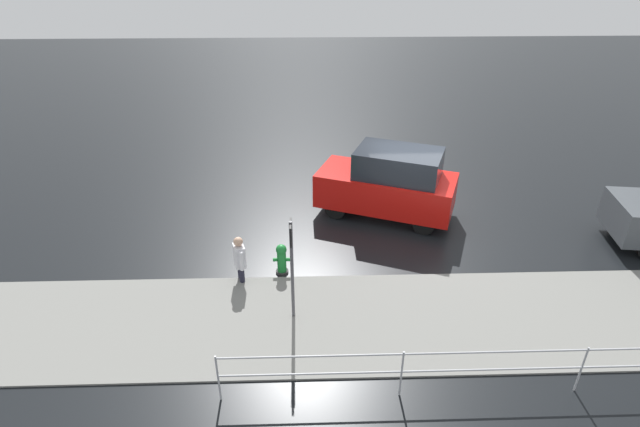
# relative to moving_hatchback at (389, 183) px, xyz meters

# --- Properties ---
(ground_plane) EXTENTS (60.00, 60.00, 0.00)m
(ground_plane) POSITION_rel_moving_hatchback_xyz_m (-0.72, 0.49, -1.03)
(ground_plane) COLOR black
(kerb_strip) EXTENTS (24.00, 3.20, 0.04)m
(kerb_strip) POSITION_rel_moving_hatchback_xyz_m (-0.72, 4.69, -1.01)
(kerb_strip) COLOR slate
(kerb_strip) RESTS_ON ground
(moving_hatchback) EXTENTS (4.25, 3.03, 2.06)m
(moving_hatchback) POSITION_rel_moving_hatchback_xyz_m (0.00, 0.00, 0.00)
(moving_hatchback) COLOR red
(moving_hatchback) RESTS_ON ground
(fire_hydrant) EXTENTS (0.42, 0.31, 0.80)m
(fire_hydrant) POSITION_rel_moving_hatchback_xyz_m (3.02, 2.85, -0.63)
(fire_hydrant) COLOR #197A2D
(fire_hydrant) RESTS_ON ground
(pedestrian) EXTENTS (0.34, 0.55, 1.22)m
(pedestrian) POSITION_rel_moving_hatchback_xyz_m (3.98, 3.15, -0.34)
(pedestrian) COLOR silver
(pedestrian) RESTS_ON ground
(metal_railing) EXTENTS (9.68, 0.04, 1.05)m
(metal_railing) POSITION_rel_moving_hatchback_xyz_m (-0.84, 6.67, -0.29)
(metal_railing) COLOR #B7BABF
(metal_railing) RESTS_ON ground
(sign_post) EXTENTS (0.07, 0.44, 2.40)m
(sign_post) POSITION_rel_moving_hatchback_xyz_m (2.71, 4.49, 0.55)
(sign_post) COLOR #4C4C51
(sign_post) RESTS_ON ground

